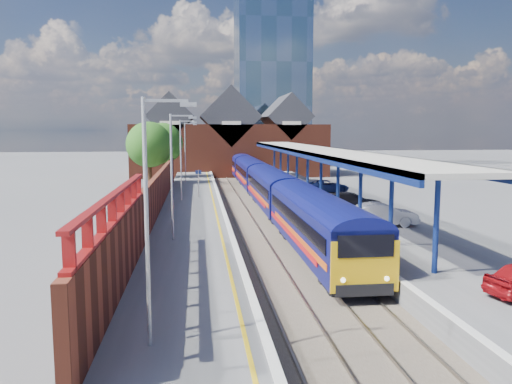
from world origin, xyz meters
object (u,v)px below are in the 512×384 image
train (261,178)px  parked_car_silver (382,215)px  lamp_post_b (174,169)px  platform_sign (198,179)px  lamp_post_a (151,207)px  lamp_post_c (182,155)px  parked_car_dark (352,202)px  lamp_post_d (186,148)px  parked_car_blue (327,186)px

train → parked_car_silver: train is taller
lamp_post_b → platform_sign: 18.20m
train → lamp_post_a: lamp_post_a is taller
train → lamp_post_b: size_ratio=9.41×
parked_car_silver → lamp_post_b: bearing=105.8°
lamp_post_c → platform_sign: size_ratio=2.80×
parked_car_silver → lamp_post_a: bearing=146.5°
lamp_post_a → lamp_post_b: 14.00m
lamp_post_b → lamp_post_c: (0.00, 16.00, 0.00)m
lamp_post_c → parked_car_dark: 15.25m
lamp_post_b → parked_car_dark: size_ratio=1.45×
platform_sign → train: bearing=41.0°
train → lamp_post_d: size_ratio=9.41×
lamp_post_d → platform_sign: (1.36, -14.00, -2.30)m
lamp_post_b → platform_sign: bearing=85.7°
train → lamp_post_a: (-7.86, -37.65, 2.87)m
platform_sign → parked_car_dark: 14.93m
lamp_post_a → lamp_post_c: 30.00m
platform_sign → parked_car_silver: 19.38m
lamp_post_d → parked_car_dark: (12.90, -23.42, -3.29)m
lamp_post_c → parked_car_blue: lamp_post_c is taller
lamp_post_c → lamp_post_a: bearing=-90.0°
parked_car_dark → parked_car_blue: parked_car_dark is taller
platform_sign → parked_car_silver: (11.65, -15.45, -0.95)m
lamp_post_b → lamp_post_d: same height
lamp_post_b → platform_sign: size_ratio=2.80×
lamp_post_a → platform_sign: 32.11m
platform_sign → parked_car_blue: platform_sign is taller
lamp_post_d → lamp_post_b: bearing=-90.0°
lamp_post_c → parked_car_silver: lamp_post_c is taller
lamp_post_b → parked_car_silver: size_ratio=1.57×
lamp_post_a → lamp_post_d: (0.00, 46.00, 0.00)m
parked_car_silver → parked_car_dark: 6.04m
train → lamp_post_b: bearing=-108.4°
lamp_post_c → lamp_post_d: 16.00m
parked_car_dark → parked_car_silver: bearing=-167.1°
parked_car_silver → parked_car_blue: 17.44m
parked_car_dark → train: bearing=30.4°
parked_car_silver → parked_car_blue: parked_car_silver is taller
train → parked_car_blue: 7.16m
platform_sign → parked_car_blue: (12.61, 1.96, -1.07)m
train → lamp_post_a: 38.56m
parked_car_silver → parked_car_blue: bearing=1.5°
parked_car_silver → parked_car_blue: (0.96, 17.41, -0.12)m
lamp_post_d → platform_sign: lamp_post_d is taller
train → platform_sign: (-6.49, -5.65, 0.57)m
lamp_post_b → parked_car_silver: (13.02, 2.55, -3.26)m
lamp_post_b → parked_car_blue: bearing=55.0°
parked_car_blue → lamp_post_b: bearing=136.8°
lamp_post_b → platform_sign: lamp_post_b is taller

